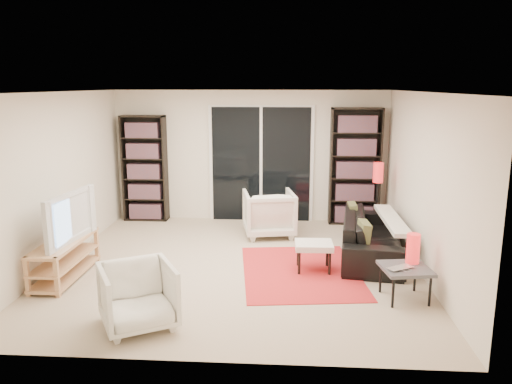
% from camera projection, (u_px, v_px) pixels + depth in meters
% --- Properties ---
extents(floor, '(5.00, 5.00, 0.00)m').
position_uv_depth(floor, '(237.00, 266.00, 7.02)').
color(floor, '#CBB098').
rests_on(floor, ground).
extents(wall_back, '(5.00, 0.02, 2.40)m').
position_uv_depth(wall_back, '(250.00, 156.00, 9.20)').
color(wall_back, silver).
rests_on(wall_back, ground).
extents(wall_front, '(5.00, 0.02, 2.40)m').
position_uv_depth(wall_front, '(206.00, 237.00, 4.33)').
color(wall_front, silver).
rests_on(wall_front, ground).
extents(wall_left, '(0.02, 5.00, 2.40)m').
position_uv_depth(wall_left, '(57.00, 180.00, 6.93)').
color(wall_left, silver).
rests_on(wall_left, ground).
extents(wall_right, '(0.02, 5.00, 2.40)m').
position_uv_depth(wall_right, '(424.00, 184.00, 6.60)').
color(wall_right, silver).
rests_on(wall_right, ground).
extents(ceiling, '(5.00, 5.00, 0.02)m').
position_uv_depth(ceiling, '(235.00, 92.00, 6.51)').
color(ceiling, white).
rests_on(ceiling, wall_back).
extents(sliding_door, '(1.92, 0.08, 2.16)m').
position_uv_depth(sliding_door, '(261.00, 165.00, 9.19)').
color(sliding_door, white).
rests_on(sliding_door, ground).
extents(bookshelf_left, '(0.80, 0.30, 1.95)m').
position_uv_depth(bookshelf_left, '(145.00, 168.00, 9.21)').
color(bookshelf_left, black).
rests_on(bookshelf_left, ground).
extents(bookshelf_right, '(0.90, 0.30, 2.10)m').
position_uv_depth(bookshelf_right, '(355.00, 167.00, 8.95)').
color(bookshelf_right, black).
rests_on(bookshelf_right, ground).
extents(tv_stand, '(0.43, 1.33, 0.50)m').
position_uv_depth(tv_stand, '(65.00, 258.00, 6.54)').
color(tv_stand, tan).
rests_on(tv_stand, floor).
extents(tv, '(0.29, 1.14, 0.65)m').
position_uv_depth(tv, '(63.00, 217.00, 6.42)').
color(tv, black).
rests_on(tv, tv_stand).
extents(rug, '(1.77, 2.24, 0.01)m').
position_uv_depth(rug, '(300.00, 271.00, 6.78)').
color(rug, red).
rests_on(rug, floor).
extents(sofa, '(1.10, 2.21, 0.62)m').
position_uv_depth(sofa, '(372.00, 236.00, 7.37)').
color(sofa, black).
rests_on(sofa, floor).
extents(armchair_back, '(0.96, 0.97, 0.76)m').
position_uv_depth(armchair_back, '(269.00, 213.00, 8.36)').
color(armchair_back, white).
rests_on(armchair_back, floor).
extents(armchair_front, '(0.99, 1.00, 0.68)m').
position_uv_depth(armchair_front, '(138.00, 296.00, 5.19)').
color(armchair_front, white).
rests_on(armchair_front, floor).
extents(ottoman, '(0.52, 0.43, 0.40)m').
position_uv_depth(ottoman, '(314.00, 247.00, 6.76)').
color(ottoman, white).
rests_on(ottoman, floor).
extents(side_table, '(0.62, 0.62, 0.40)m').
position_uv_depth(side_table, '(405.00, 270.00, 5.85)').
color(side_table, '#4C4C51').
rests_on(side_table, floor).
extents(laptop, '(0.38, 0.34, 0.03)m').
position_uv_depth(laptop, '(403.00, 269.00, 5.74)').
color(laptop, silver).
rests_on(laptop, side_table).
extents(table_lamp, '(0.16, 0.16, 0.36)m').
position_uv_depth(table_lamp, '(413.00, 248.00, 5.96)').
color(table_lamp, red).
rests_on(table_lamp, side_table).
extents(floor_lamp, '(0.19, 0.19, 1.23)m').
position_uv_depth(floor_lamp, '(378.00, 181.00, 8.30)').
color(floor_lamp, black).
rests_on(floor_lamp, floor).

